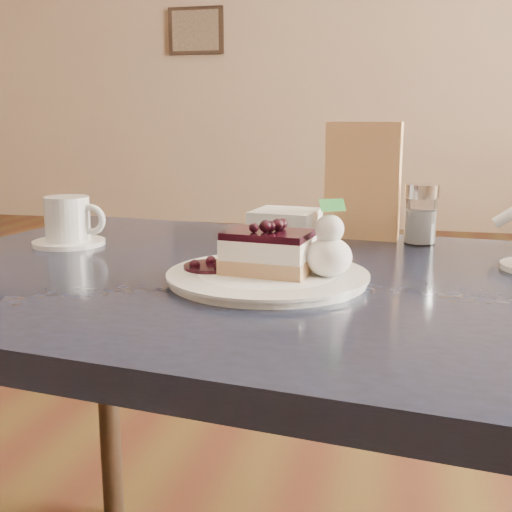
% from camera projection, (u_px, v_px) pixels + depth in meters
% --- Properties ---
extents(main_table, '(1.24, 0.91, 0.72)m').
position_uv_depth(main_table, '(278.00, 324.00, 0.93)').
color(main_table, black).
rests_on(main_table, ground).
extents(dessert_plate, '(0.27, 0.27, 0.01)m').
position_uv_depth(dessert_plate, '(268.00, 277.00, 0.87)').
color(dessert_plate, white).
rests_on(dessert_plate, main_table).
extents(cheesecake_slice, '(0.12, 0.10, 0.06)m').
position_uv_depth(cheesecake_slice, '(268.00, 252.00, 0.86)').
color(cheesecake_slice, tan).
rests_on(cheesecake_slice, dessert_plate).
extents(whipped_cream, '(0.06, 0.06, 0.05)m').
position_uv_depth(whipped_cream, '(329.00, 257.00, 0.85)').
color(whipped_cream, white).
rests_on(whipped_cream, dessert_plate).
extents(berry_sauce, '(0.08, 0.08, 0.01)m').
position_uv_depth(berry_sauce, '(211.00, 267.00, 0.89)').
color(berry_sauce, black).
rests_on(berry_sauce, dessert_plate).
extents(coffee_set, '(0.13, 0.13, 0.09)m').
position_uv_depth(coffee_set, '(69.00, 224.00, 1.12)').
color(coffee_set, white).
rests_on(coffee_set, main_table).
extents(menu_card, '(0.14, 0.05, 0.21)m').
position_uv_depth(menu_card, '(362.00, 181.00, 1.16)').
color(menu_card, beige).
rests_on(menu_card, main_table).
extents(sugar_shaker, '(0.06, 0.06, 0.11)m').
position_uv_depth(sugar_shaker, '(421.00, 214.00, 1.12)').
color(sugar_shaker, white).
rests_on(sugar_shaker, main_table).
extents(napkin_stack, '(0.13, 0.13, 0.05)m').
position_uv_depth(napkin_stack, '(285.00, 223.00, 1.22)').
color(napkin_stack, white).
rests_on(napkin_stack, main_table).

